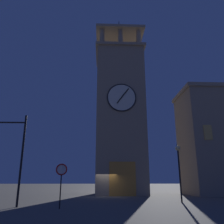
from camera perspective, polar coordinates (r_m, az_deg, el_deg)
name	(u,v)px	position (r m, az deg, el deg)	size (l,w,h in m)	color
ground_plane	(106,196)	(29.02, -1.47, -19.87)	(200.00, 200.00, 0.00)	#56544F
clocktower	(120,116)	(33.61, 1.93, -0.95)	(7.16, 7.14, 26.67)	gray
traffic_signal_near	(8,145)	(19.25, -23.97, -7.41)	(3.72, 0.41, 6.64)	black
street_lamp	(179,162)	(22.17, 15.97, -11.62)	(0.44, 0.44, 4.81)	black
no_horn_sign	(61,173)	(16.79, -12.25, -14.35)	(0.78, 0.14, 2.91)	black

